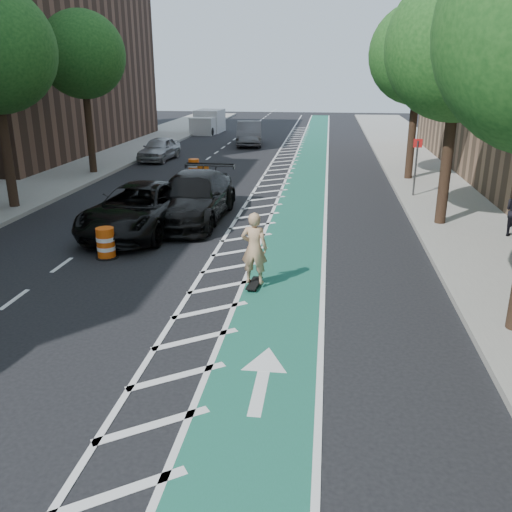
% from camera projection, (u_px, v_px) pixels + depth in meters
% --- Properties ---
extents(ground, '(120.00, 120.00, 0.00)m').
position_uv_depth(ground, '(146.00, 307.00, 12.35)').
color(ground, black).
rests_on(ground, ground).
extents(bike_lane, '(2.00, 90.00, 0.01)m').
position_uv_depth(bike_lane, '(300.00, 207.00, 21.36)').
color(bike_lane, '#18563B').
rests_on(bike_lane, ground).
extents(buffer_strip, '(1.40, 90.00, 0.01)m').
position_uv_depth(buffer_strip, '(263.00, 205.00, 21.54)').
color(buffer_strip, silver).
rests_on(buffer_strip, ground).
extents(sidewalk_right, '(5.00, 90.00, 0.15)m').
position_uv_depth(sidewalk_right, '(472.00, 210.00, 20.54)').
color(sidewalk_right, gray).
rests_on(sidewalk_right, ground).
extents(sidewalk_left, '(5.00, 90.00, 0.15)m').
position_uv_depth(sidewalk_left, '(4.00, 196.00, 22.86)').
color(sidewalk_left, gray).
rests_on(sidewalk_left, ground).
extents(curb_right, '(0.12, 90.00, 0.16)m').
position_uv_depth(curb_right, '(405.00, 208.00, 20.84)').
color(curb_right, gray).
rests_on(curb_right, ground).
extents(curb_left, '(0.12, 90.00, 0.16)m').
position_uv_depth(curb_left, '(59.00, 197.00, 22.56)').
color(curb_left, gray).
rests_on(curb_left, ground).
extents(tree_r_c, '(4.20, 4.20, 7.90)m').
position_uv_depth(tree_r_c, '(458.00, 48.00, 17.00)').
color(tree_r_c, '#382619').
rests_on(tree_r_c, ground).
extents(tree_r_d, '(4.20, 4.20, 7.90)m').
position_uv_depth(tree_r_d, '(419.00, 54.00, 24.50)').
color(tree_r_d, '#382619').
rests_on(tree_r_d, ground).
extents(tree_l_d, '(4.20, 4.20, 7.90)m').
position_uv_depth(tree_l_d, '(87.00, 55.00, 26.43)').
color(tree_l_d, '#382619').
rests_on(tree_l_d, ground).
extents(sign_post, '(0.35, 0.08, 2.47)m').
position_uv_depth(sign_post, '(416.00, 167.00, 22.23)').
color(sign_post, '#4C4C4C').
rests_on(sign_post, ground).
extents(skateboard, '(0.33, 0.90, 0.12)m').
position_uv_depth(skateboard, '(254.00, 283.00, 13.46)').
color(skateboard, black).
rests_on(skateboard, ground).
extents(skateboarder, '(0.69, 0.49, 1.80)m').
position_uv_depth(skateboarder, '(254.00, 248.00, 13.16)').
color(skateboarder, tan).
rests_on(skateboarder, skateboard).
extents(suv_near, '(3.00, 5.79, 1.56)m').
position_uv_depth(suv_near, '(140.00, 208.00, 17.89)').
color(suv_near, black).
rests_on(suv_near, ground).
extents(suv_far, '(2.48, 5.78, 1.66)m').
position_uv_depth(suv_far, '(193.00, 197.00, 19.20)').
color(suv_far, black).
rests_on(suv_far, ground).
extents(car_silver, '(1.89, 4.06, 1.34)m').
position_uv_depth(car_silver, '(159.00, 149.00, 32.10)').
color(car_silver, '#A7A8AC').
rests_on(car_silver, ground).
extents(car_grey, '(2.33, 5.13, 1.63)m').
position_uv_depth(car_grey, '(249.00, 133.00, 38.57)').
color(car_grey, '#57575B').
rests_on(car_grey, ground).
extents(box_truck, '(2.25, 4.60, 1.87)m').
position_uv_depth(box_truck, '(208.00, 122.00, 45.94)').
color(box_truck, silver).
rests_on(box_truck, ground).
extents(barrel_a, '(0.65, 0.65, 0.89)m').
position_uv_depth(barrel_a, '(106.00, 244.00, 15.45)').
color(barrel_a, '#DA4E0B').
rests_on(barrel_a, ground).
extents(barrel_b, '(0.69, 0.69, 0.94)m').
position_uv_depth(barrel_b, '(203.00, 174.00, 25.55)').
color(barrel_b, '#FA630D').
rests_on(barrel_b, ground).
extents(barrel_c, '(0.68, 0.68, 0.92)m').
position_uv_depth(barrel_c, '(194.00, 169.00, 26.99)').
color(barrel_c, '#FF5C0D').
rests_on(barrel_c, ground).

